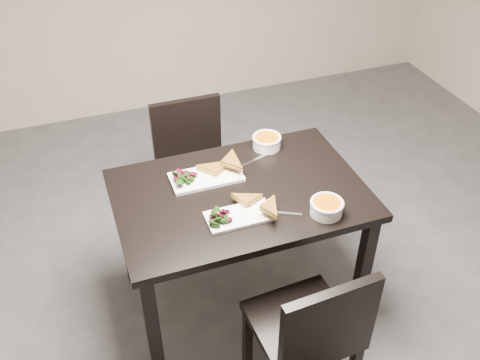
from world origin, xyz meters
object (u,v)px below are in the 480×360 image
(table, at_px, (240,207))
(chair_near, at_px, (312,330))
(soup_bowl_far, at_px, (267,141))
(soup_bowl_near, at_px, (327,207))
(plate_far, at_px, (206,177))
(chair_far, at_px, (193,162))
(plate_near, at_px, (239,216))

(table, xyz_separation_m, chair_near, (0.08, -0.67, -0.17))
(table, xyz_separation_m, soup_bowl_far, (0.26, 0.31, 0.14))
(soup_bowl_near, xyz_separation_m, soup_bowl_far, (-0.05, 0.59, 0.00))
(table, bearing_deg, plate_far, 128.83)
(plate_far, bearing_deg, chair_near, -76.08)
(chair_far, bearing_deg, plate_near, -90.37)
(plate_near, xyz_separation_m, soup_bowl_far, (0.33, 0.48, 0.03))
(table, bearing_deg, chair_far, 95.06)
(soup_bowl_far, bearing_deg, plate_near, -124.09)
(table, height_order, plate_near, plate_near)
(chair_near, distance_m, soup_bowl_far, 1.04)
(plate_far, xyz_separation_m, soup_bowl_far, (0.39, 0.16, 0.03))
(plate_near, distance_m, soup_bowl_near, 0.40)
(chair_near, relative_size, plate_far, 2.41)
(table, bearing_deg, chair_near, -83.11)
(soup_bowl_far, bearing_deg, plate_far, -157.81)
(soup_bowl_near, relative_size, soup_bowl_far, 0.99)
(soup_bowl_far, bearing_deg, chair_near, -100.48)
(chair_far, height_order, soup_bowl_far, chair_far)
(chair_near, distance_m, chair_far, 1.35)
(table, distance_m, soup_bowl_far, 0.43)
(chair_near, height_order, chair_far, same)
(chair_far, bearing_deg, soup_bowl_near, -68.36)
(plate_far, height_order, soup_bowl_far, soup_bowl_far)
(table, bearing_deg, plate_near, -110.55)
(chair_near, bearing_deg, plate_near, 103.07)
(table, distance_m, chair_far, 0.69)
(plate_far, bearing_deg, soup_bowl_far, 22.19)
(chair_near, bearing_deg, soup_bowl_near, 55.42)
(table, height_order, soup_bowl_far, soup_bowl_far)
(table, xyz_separation_m, chair_far, (-0.06, 0.67, -0.17))
(chair_near, xyz_separation_m, plate_near, (-0.15, 0.50, 0.27))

